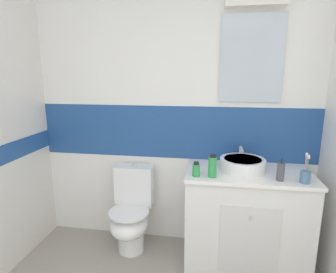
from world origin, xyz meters
The scene contains 8 objects.
wall_back_tiled centered at (0.01, 2.45, 1.26)m, with size 3.20×0.20×2.50m.
vanity_cabinet centered at (0.67, 2.13, 0.43)m, with size 1.03×0.57×0.85m.
sink_basin centered at (0.62, 2.15, 0.90)m, with size 0.38×0.42×0.16m.
toilet centered at (-0.37, 2.16, 0.37)m, with size 0.37×0.50×0.80m.
toothbrush_cup centered at (1.05, 1.93, 0.90)m, with size 0.07×0.07×0.23m.
soap_dispenser centered at (0.88, 1.95, 0.92)m, with size 0.06×0.06×0.18m.
shampoo_bottle_tall centered at (0.37, 1.95, 0.94)m, with size 0.07×0.07×0.18m.
lotion_bottle_short centered at (0.24, 1.94, 0.90)m, with size 0.06×0.06×0.12m.
Camera 1 is at (0.35, -0.15, 1.64)m, focal length 29.80 mm.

